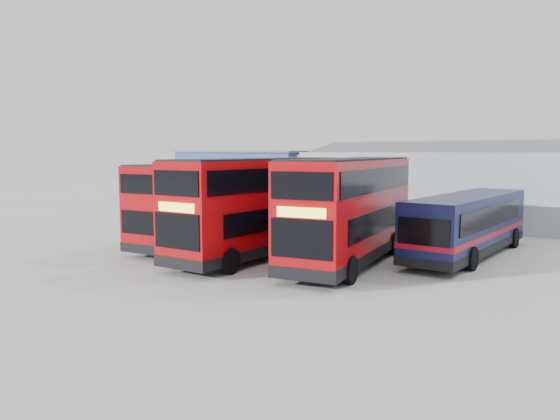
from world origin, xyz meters
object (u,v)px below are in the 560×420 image
object	(u,v)px
panel_van	(209,196)
maintenance_shed	(528,187)
double_decker_right	(351,211)
single_decker_blue	(468,226)
office_block	(256,180)
double_decker_left	(208,204)
double_decker_centre	(259,208)

from	to	relation	value
panel_van	maintenance_shed	bearing A→B (deg)	6.57
double_decker_right	panel_van	world-z (taller)	double_decker_right
maintenance_shed	single_decker_blue	size ratio (longest dim) A/B	2.74
office_block	maintenance_shed	bearing A→B (deg)	5.21
double_decker_right	office_block	bearing A→B (deg)	128.24
double_decker_left	double_decker_right	size ratio (longest dim) A/B	0.92
office_block	single_decker_blue	distance (m)	25.09
double_decker_right	panel_van	xyz separation A→B (m)	(-19.75, 12.77, -1.10)
double_decker_right	single_decker_blue	bearing A→B (deg)	40.39
double_decker_left	double_decker_centre	world-z (taller)	double_decker_centre
office_block	single_decker_blue	xyz separation A→B (m)	(21.81, -12.34, -1.10)
office_block	double_decker_right	size ratio (longest dim) A/B	1.07
double_decker_centre	single_decker_blue	xyz separation A→B (m)	(8.35, 5.60, -0.87)
double_decker_centre	panel_van	bearing A→B (deg)	137.90
maintenance_shed	double_decker_right	world-z (taller)	maintenance_shed
single_decker_blue	double_decker_right	bearing A→B (deg)	51.54
maintenance_shed	double_decker_left	xyz separation A→B (m)	(-12.87, -18.73, -0.40)
single_decker_blue	maintenance_shed	bearing A→B (deg)	-87.88
maintenance_shed	panel_van	bearing A→B (deg)	-165.64
panel_van	double_decker_centre	bearing A→B (deg)	-49.71
panel_van	office_block	bearing A→B (deg)	57.05
office_block	maintenance_shed	distance (m)	22.09
double_decker_right	single_decker_blue	size ratio (longest dim) A/B	1.03
maintenance_shed	double_decker_left	world-z (taller)	maintenance_shed
office_block	double_decker_right	distance (m)	24.55
double_decker_left	single_decker_blue	xyz separation A→B (m)	(12.68, 4.38, -0.73)
double_decker_left	maintenance_shed	bearing A→B (deg)	-128.32
office_block	panel_van	distance (m)	4.74
maintenance_shed	panel_van	size ratio (longest dim) A/B	5.61
double_decker_centre	double_decker_left	bearing A→B (deg)	164.06
double_decker_centre	double_decker_right	bearing A→B (deg)	13.42
maintenance_shed	single_decker_blue	distance (m)	14.39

